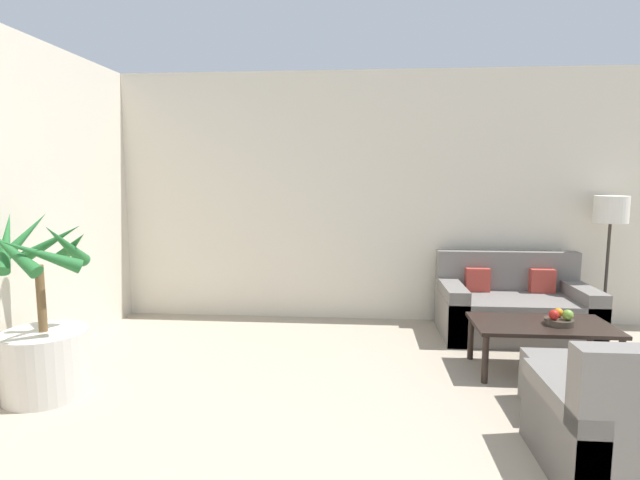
# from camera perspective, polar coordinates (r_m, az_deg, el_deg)

# --- Properties ---
(wall_back) EXTENTS (8.72, 0.06, 2.70)m
(wall_back) POSITION_cam_1_polar(r_m,az_deg,el_deg) (5.56, 14.17, 4.69)
(wall_back) COLOR beige
(wall_back) RESTS_ON ground_plane
(potted_palm) EXTENTS (0.69, 0.76, 1.36)m
(potted_palm) POSITION_cam_1_polar(r_m,az_deg,el_deg) (4.18, -28.96, -10.20)
(potted_palm) COLOR beige
(potted_palm) RESTS_ON ground_plane
(sofa_loveseat) EXTENTS (1.43, 0.83, 0.81)m
(sofa_loveseat) POSITION_cam_1_polar(r_m,az_deg,el_deg) (5.37, 21.21, -7.33)
(sofa_loveseat) COLOR slate
(sofa_loveseat) RESTS_ON ground_plane
(floor_lamp) EXTENTS (0.32, 0.32, 1.39)m
(floor_lamp) POSITION_cam_1_polar(r_m,az_deg,el_deg) (5.77, 30.28, 2.24)
(floor_lamp) COLOR #2D2823
(floor_lamp) RESTS_ON ground_plane
(coffee_table) EXTENTS (1.09, 0.60, 0.41)m
(coffee_table) POSITION_cam_1_polar(r_m,az_deg,el_deg) (4.45, 23.99, -9.28)
(coffee_table) COLOR black
(coffee_table) RESTS_ON ground_plane
(fruit_bowl) EXTENTS (0.22, 0.22, 0.05)m
(fruit_bowl) POSITION_cam_1_polar(r_m,az_deg,el_deg) (4.45, 25.63, -8.42)
(fruit_bowl) COLOR #42382D
(fruit_bowl) RESTS_ON coffee_table
(apple_red) EXTENTS (0.08, 0.08, 0.08)m
(apple_red) POSITION_cam_1_polar(r_m,az_deg,el_deg) (4.39, 25.17, -7.74)
(apple_red) COLOR red
(apple_red) RESTS_ON fruit_bowl
(apple_green) EXTENTS (0.08, 0.08, 0.08)m
(apple_green) POSITION_cam_1_polar(r_m,az_deg,el_deg) (4.42, 26.47, -7.67)
(apple_green) COLOR olive
(apple_green) RESTS_ON fruit_bowl
(orange_fruit) EXTENTS (0.07, 0.07, 0.07)m
(orange_fruit) POSITION_cam_1_polar(r_m,az_deg,el_deg) (4.49, 25.59, -7.49)
(orange_fruit) COLOR orange
(orange_fruit) RESTS_ON fruit_bowl
(armchair) EXTENTS (0.89, 0.79, 0.80)m
(armchair) POSITION_cam_1_polar(r_m,az_deg,el_deg) (3.24, 32.34, -18.01)
(armchair) COLOR slate
(armchair) RESTS_ON ground_plane
(ottoman) EXTENTS (0.58, 0.47, 0.36)m
(ottoman) POSITION_cam_1_polar(r_m,az_deg,el_deg) (3.90, 27.02, -14.63)
(ottoman) COLOR slate
(ottoman) RESTS_ON ground_plane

